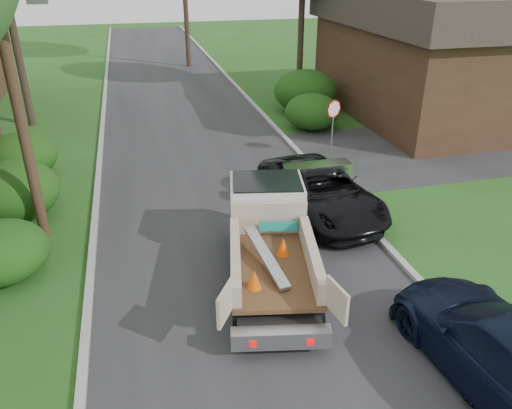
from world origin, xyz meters
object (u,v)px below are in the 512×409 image
Objects in this scene: utility_pole at (8,60)px; house_right at (441,52)px; black_pickup at (321,191)px; flatbed_truck at (269,229)px; navy_suv at (506,353)px; stop_sign at (333,117)px.

house_right is (18.48, 9.02, -2.01)m from utility_pole.
house_right reaches higher than black_pickup.
navy_suv is (3.24, -5.13, -0.34)m from flatbed_truck.
house_right is 19.72m from navy_suv.
black_pickup is at bearing -115.83° from stop_sign.
house_right is 17.51m from flatbed_truck.
stop_sign reaches higher than navy_suv.
house_right is at bearing 26.01° from utility_pole.
flatbed_truck is 6.07m from navy_suv.
flatbed_truck is 1.07× the size of black_pickup.
utility_pole is at bearing -44.64° from navy_suv.
house_right is at bearing 36.42° from black_pickup.
black_pickup is at bearing -87.25° from navy_suv.
black_pickup is at bearing -136.41° from house_right.
navy_suv reaches higher than black_pickup.
stop_sign is 0.45× the size of black_pickup.
stop_sign is at bearing -99.47° from navy_suv.
navy_suv is at bearing -96.50° from stop_sign.
utility_pole reaches higher than navy_suv.
utility_pole is 1.82× the size of navy_suv.
flatbed_truck is (6.04, -3.14, -4.04)m from utility_pole.
stop_sign is 0.19× the size of house_right.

